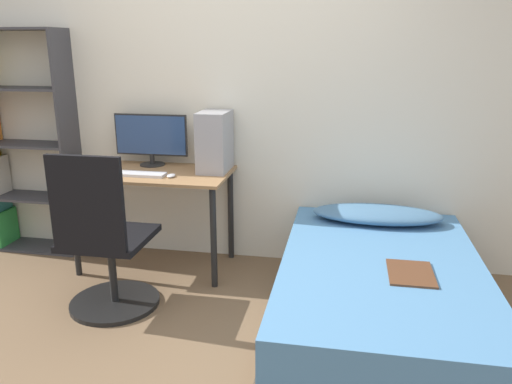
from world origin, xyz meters
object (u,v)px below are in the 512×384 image
Objects in this scene: bookshelf at (12,149)px; bed at (379,297)px; keyboard at (135,174)px; monitor at (151,138)px; office_chair at (105,252)px; pc_tower at (215,141)px.

bookshelf is 0.94× the size of bed.
monitor is at bearing 90.05° from keyboard.
bookshelf is 1.68× the size of office_chair.
bed is 4.32× the size of pc_tower.
office_chair is 2.42× the size of keyboard.
bookshelf is at bearing 178.57° from pc_tower.
monitor is 1.32× the size of pc_tower.
monitor reaches higher than office_chair.
office_chair reaches higher than keyboard.
pc_tower reaches higher than keyboard.
monitor is (-0.02, 0.89, 0.56)m from office_chair.
bed is 4.33× the size of keyboard.
keyboard is 1.00× the size of pc_tower.
keyboard is (-1.70, 0.51, 0.54)m from bed.
bookshelf is 1.70m from pc_tower.
keyboard is at bearing 92.26° from office_chair.
office_chair is (1.19, -0.85, -0.44)m from bookshelf.
bookshelf reaches higher than office_chair.
bookshelf reaches higher than keyboard.
keyboard is at bearing 163.38° from bed.
bookshelf reaches higher than bed.
office_chair is 0.67m from keyboard.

